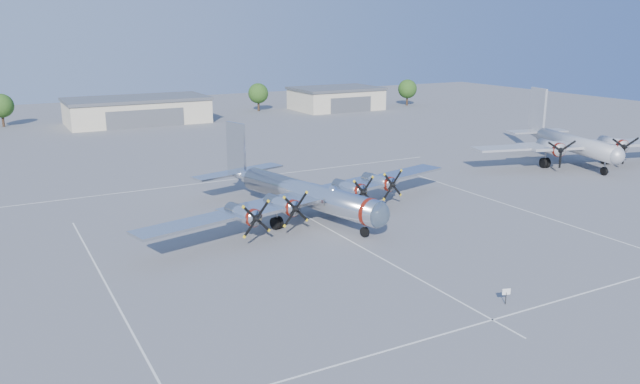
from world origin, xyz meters
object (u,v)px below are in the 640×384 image
hangar_center (137,110)px  info_placard (506,293)px  main_bomber_b29 (301,216)px  hangar_east (336,98)px  tree_east (258,93)px  twin_engine_east (570,164)px  tree_far_east (407,89)px  tree_west (1,106)px

hangar_center → info_placard: bearing=-88.5°
hangar_center → main_bomber_b29: 76.07m
hangar_center → hangar_east: size_ratio=1.39×
tree_east → main_bomber_b29: (-30.44, -82.06, -4.22)m
hangar_center → info_placard: 102.58m
hangar_center → twin_engine_east: 85.22m
hangar_east → tree_far_east: (20.00, -1.96, 1.51)m
hangar_center → main_bomber_b29: (-0.44, -76.02, -2.71)m
hangar_center → tree_east: bearing=11.4°
tree_far_east → info_placard: tree_far_east is taller
hangar_center → hangar_east: (48.00, 0.00, 0.00)m
hangar_center → twin_engine_east: size_ratio=0.89×
info_placard → tree_far_east: bearing=73.9°
main_bomber_b29 → tree_far_east: bearing=33.4°
main_bomber_b29 → info_placard: 26.69m
hangar_east → tree_far_east: bearing=-5.6°
tree_far_east → twin_engine_east: tree_far_east is taller
hangar_center → twin_engine_east: hangar_center is taller
info_placard → main_bomber_b29: bearing=113.5°
twin_engine_east → info_placard: bearing=-130.0°
tree_west → twin_engine_east: (71.00, -79.73, -4.22)m
hangar_center → tree_east: 30.64m
main_bomber_b29 → info_placard: main_bomber_b29 is taller
twin_engine_east → hangar_east: bearing=103.0°
main_bomber_b29 → twin_engine_east: 46.64m
hangar_east → info_placard: bearing=-113.9°
tree_far_east → twin_engine_east: bearing=-107.5°
hangar_center → tree_east: tree_east is taller
main_bomber_b29 → info_placard: (3.05, -26.50, 0.85)m
tree_west → twin_engine_east: 106.84m
hangar_east → info_placard: size_ratio=17.12×
tree_west → tree_far_east: bearing=-6.1°
main_bomber_b29 → twin_engine_east: (46.43, 4.33, 0.00)m
hangar_center → tree_far_east: bearing=-1.7°
twin_engine_east → info_placard: twin_engine_east is taller
hangar_center → tree_west: (-25.00, 8.04, 1.51)m
tree_east → tree_far_east: bearing=-11.9°
hangar_east → tree_west: 73.46m
tree_west → hangar_center: bearing=-17.8°
main_bomber_b29 → hangar_center: bearing=75.8°
tree_far_east → info_placard: 120.00m
tree_east → main_bomber_b29: tree_east is taller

